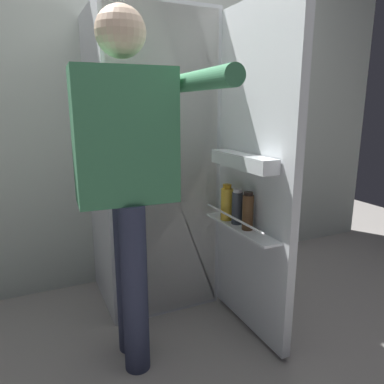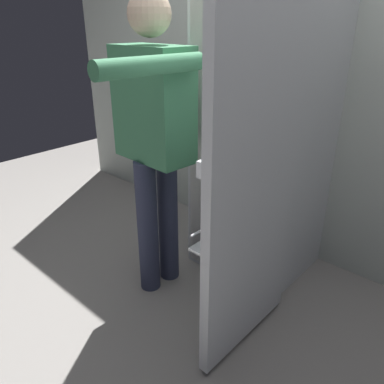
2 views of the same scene
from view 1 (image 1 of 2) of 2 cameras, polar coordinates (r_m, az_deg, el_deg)
The scene contains 4 objects.
ground_plane at distance 2.15m, azimuth -0.97°, elevation -21.73°, with size 6.54×6.54×0.00m, color gray.
kitchen_wall at distance 2.60m, azimuth -9.39°, elevation 13.91°, with size 4.40×0.10×2.53m, color beige.
refrigerator at distance 2.26m, azimuth -5.57°, elevation 4.33°, with size 0.72×1.26×1.76m.
person at distance 1.63m, azimuth -10.00°, elevation 4.32°, with size 0.54×0.76×1.64m.
Camera 1 is at (-0.71, -1.60, 1.24)m, focal length 33.80 mm.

